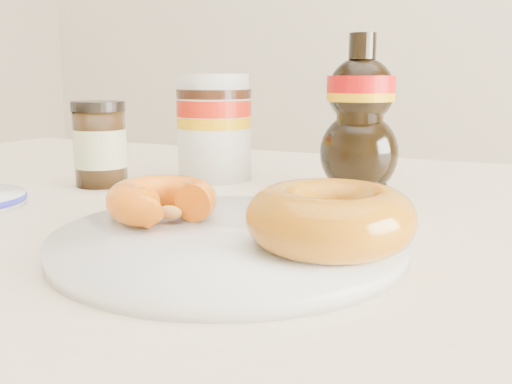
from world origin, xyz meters
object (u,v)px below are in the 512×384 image
at_px(plate, 229,240).
at_px(dining_table, 257,302).
at_px(nutella_jar, 214,123).
at_px(syrup_bottle, 360,113).
at_px(dark_jar, 100,145).
at_px(donut_whole, 330,217).
at_px(donut_bitten, 162,200).

bearing_deg(plate, dining_table, 101.98).
distance_m(nutella_jar, syrup_bottle, 0.18).
bearing_deg(dining_table, dark_jar, 163.72).
bearing_deg(plate, donut_whole, -2.34).
xyz_separation_m(donut_bitten, dark_jar, (-0.19, 0.15, 0.02)).
distance_m(donut_bitten, dark_jar, 0.24).
bearing_deg(donut_whole, dark_jar, 152.99).
bearing_deg(nutella_jar, donut_bitten, -71.27).
relative_size(donut_bitten, dark_jar, 0.90).
distance_m(plate, dark_jar, 0.31).
distance_m(donut_bitten, nutella_jar, 0.26).
height_order(plate, dark_jar, dark_jar).
bearing_deg(syrup_bottle, dark_jar, -160.79).
xyz_separation_m(donut_whole, nutella_jar, (-0.23, 0.26, 0.04)).
bearing_deg(dining_table, plate, -78.02).
bearing_deg(donut_bitten, dark_jar, 137.36).
relative_size(donut_bitten, nutella_jar, 0.69).
bearing_deg(dark_jar, dining_table, -16.28).
relative_size(nutella_jar, syrup_bottle, 0.75).
height_order(dining_table, donut_whole, donut_whole).
height_order(dining_table, plate, plate).
distance_m(dining_table, dark_jar, 0.28).
distance_m(dining_table, syrup_bottle, 0.25).
distance_m(donut_whole, dark_jar, 0.38).
xyz_separation_m(donut_bitten, nutella_jar, (-0.08, 0.24, 0.04)).
bearing_deg(plate, nutella_jar, 120.32).
height_order(dining_table, nutella_jar, nutella_jar).
height_order(donut_bitten, syrup_bottle, syrup_bottle).
distance_m(dining_table, donut_whole, 0.19).
bearing_deg(dining_table, nutella_jar, 129.16).
relative_size(donut_bitten, donut_whole, 0.78).
bearing_deg(dining_table, donut_bitten, -119.84).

